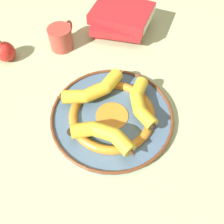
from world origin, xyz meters
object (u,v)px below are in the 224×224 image
Objects in this scene: banana_b at (93,90)px; banana_c at (141,102)px; coffee_mug at (61,37)px; banana_a at (104,135)px; apple at (5,52)px; book_stack at (121,20)px; decorative_bowl at (112,116)px.

banana_b reaches higher than banana_c.
banana_b is 0.27m from coffee_mug.
apple is (-0.46, 0.02, -0.02)m from banana_a.
banana_c is (0.13, 0.06, -0.00)m from banana_b.
coffee_mug is at bearing -145.40° from book_stack.
apple is (-0.42, -0.06, 0.02)m from decorative_bowl.
book_stack is 2.02× the size of coffee_mug.
banana_b is 1.40× the size of banana_c.
decorative_bowl is 0.09m from banana_b.
book_stack is at bearing 62.61° from apple.
decorative_bowl is 0.09m from banana_a.
banana_b is at bearing -132.23° from coffee_mug.
coffee_mug is at bearing 61.38° from apple.
decorative_bowl is 0.39m from book_stack.
apple reaches higher than decorative_bowl.
decorative_bowl is 0.09m from banana_c.
coffee_mug is at bearing -48.08° from banana_a.
banana_a is at bearing -83.18° from book_stack.
book_stack is (-0.27, 0.38, 0.00)m from banana_a.
decorative_bowl is 2.42× the size of banana_c.
book_stack is at bearing 127.44° from decorative_bowl.
book_stack is (-0.28, 0.23, 0.00)m from banana_c.
banana_c is 0.60× the size of book_stack.
book_stack is at bearing -76.16° from banana_a.
banana_b is at bearing -113.98° from banana_c.
banana_a is 0.14m from banana_c.
book_stack is (-0.15, 0.29, 0.00)m from banana_b.
banana_b is at bearing -92.06° from book_stack.
coffee_mug is (-0.37, 0.18, -0.01)m from banana_a.
decorative_bowl is at bearing -128.83° from coffee_mug.
decorative_bowl is 0.43m from apple.
book_stack reaches higher than apple.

